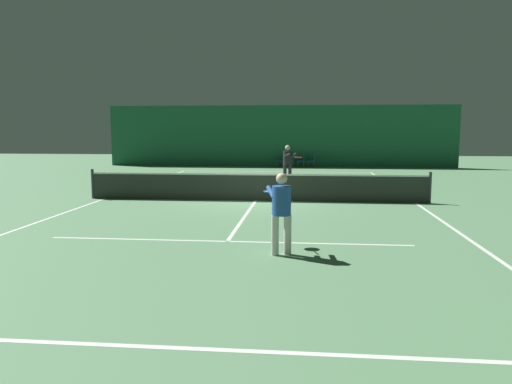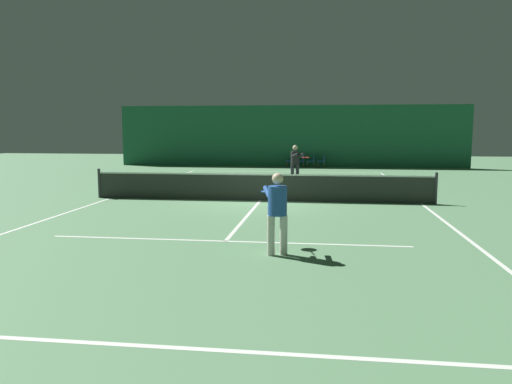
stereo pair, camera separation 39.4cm
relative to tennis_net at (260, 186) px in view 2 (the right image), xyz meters
The scene contains 16 objects.
ground_plane 0.51m from the tennis_net, ahead, with size 60.00×60.00×0.00m, color #56845B.
backdrop_curtain 15.88m from the tennis_net, 90.00° to the left, with size 23.00×0.12×4.04m.
court_line_baseline_far 11.91m from the tennis_net, 90.00° to the left, with size 11.00×0.10×0.00m.
court_line_baseline_near 11.91m from the tennis_net, 90.00° to the right, with size 11.00×0.10×0.00m.
court_line_service_far 6.42m from the tennis_net, 90.00° to the left, with size 8.25×0.10×0.00m.
court_line_service_near 6.42m from the tennis_net, 90.00° to the right, with size 8.25×0.10×0.00m.
court_line_sideline_left 5.52m from the tennis_net, behind, with size 0.10×23.80×0.00m.
court_line_sideline_right 5.52m from the tennis_net, ahead, with size 0.10×23.80×0.00m.
court_line_centre 0.51m from the tennis_net, ahead, with size 0.10×12.80×0.00m.
tennis_net is the anchor object (origin of this frame).
player_near 7.55m from the tennis_net, 80.40° to the right, with size 0.72×1.39×1.66m.
player_far 6.25m from the tennis_net, 81.66° to the left, with size 1.03×1.37×1.74m.
courtside_chair_0 15.26m from the tennis_net, 89.44° to the left, with size 0.44×0.44×0.84m.
courtside_chair_1 15.28m from the tennis_net, 86.91° to the left, with size 0.44×0.44×0.84m.
courtside_chair_2 15.34m from the tennis_net, 84.40° to the left, with size 0.44×0.44×0.84m.
courtside_chair_3 15.42m from the tennis_net, 81.91° to the left, with size 0.44×0.44×0.84m.
Camera 2 is at (2.13, -17.25, 2.54)m, focal length 35.00 mm.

